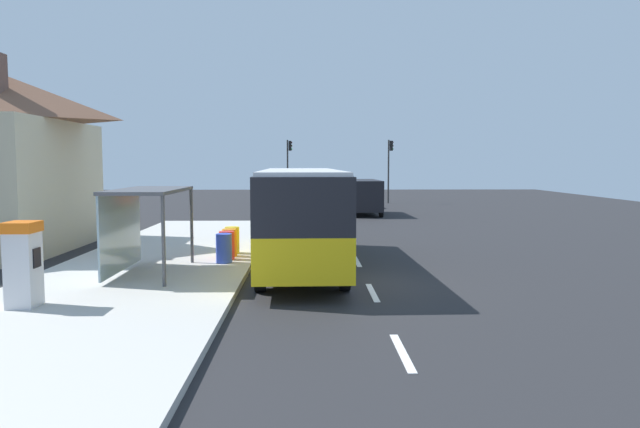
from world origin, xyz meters
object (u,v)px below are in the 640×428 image
(sedan_near, at_px, (348,191))
(bus_shelter, at_px, (139,209))
(white_van, at_px, (363,194))
(recycling_bin_yellow, at_px, (232,240))
(bus, at_px, (300,211))
(sedan_far, at_px, (357,197))
(traffic_light_near_side, at_px, (390,161))
(traffic_light_far_side, at_px, (289,161))
(ticket_machine, at_px, (23,264))
(recycling_bin_orange, at_px, (230,243))
(recycling_bin_red, at_px, (227,245))
(recycling_bin_blue, at_px, (224,248))

(sedan_near, distance_m, bus_shelter, 39.78)
(sedan_near, bearing_deg, white_van, -90.34)
(recycling_bin_yellow, bearing_deg, white_van, 70.35)
(bus, xyz_separation_m, sedan_far, (4.01, 26.06, -1.05))
(traffic_light_near_side, bearing_deg, bus, -103.04)
(traffic_light_far_side, bearing_deg, sedan_far, -47.35)
(sedan_near, distance_m, traffic_light_far_side, 7.77)
(ticket_machine, height_order, recycling_bin_orange, ticket_machine)
(sedan_far, bearing_deg, recycling_bin_yellow, -105.06)
(ticket_machine, relative_size, recycling_bin_orange, 2.04)
(sedan_far, relative_size, traffic_light_near_side, 0.83)
(traffic_light_far_side, bearing_deg, traffic_light_near_side, -5.31)
(bus, height_order, white_van, bus)
(sedan_far, bearing_deg, recycling_bin_red, -104.27)
(white_van, height_order, traffic_light_near_side, traffic_light_near_side)
(sedan_far, distance_m, recycling_bin_orange, 25.68)
(ticket_machine, bearing_deg, recycling_bin_blue, 58.01)
(white_van, height_order, recycling_bin_orange, white_van)
(white_van, bearing_deg, traffic_light_far_side, 113.70)
(recycling_bin_yellow, bearing_deg, traffic_light_near_side, 71.64)
(sedan_far, height_order, traffic_light_near_side, traffic_light_near_side)
(sedan_far, height_order, ticket_machine, ticket_machine)
(traffic_light_near_side, bearing_deg, ticket_machine, -109.78)
(bus, distance_m, recycling_bin_orange, 3.01)
(recycling_bin_orange, xyz_separation_m, recycling_bin_yellow, (0.00, 0.70, 0.00))
(ticket_machine, height_order, recycling_bin_red, ticket_machine)
(ticket_machine, xyz_separation_m, recycling_bin_red, (3.68, 6.60, -0.52))
(bus_shelter, bearing_deg, recycling_bin_yellow, 60.70)
(bus, relative_size, bus_shelter, 2.77)
(bus_shelter, bearing_deg, white_van, 68.50)
(sedan_near, distance_m, recycling_bin_blue, 37.52)
(recycling_bin_yellow, relative_size, bus_shelter, 0.24)
(sedan_near, relative_size, bus_shelter, 1.11)
(sedan_near, height_order, traffic_light_far_side, traffic_light_far_side)
(recycling_bin_blue, bearing_deg, recycling_bin_orange, 90.00)
(ticket_machine, xyz_separation_m, traffic_light_far_side, (4.78, 38.01, 2.39))
(recycling_bin_red, xyz_separation_m, recycling_bin_orange, (0.00, 0.70, 0.00))
(recycling_bin_yellow, bearing_deg, recycling_bin_red, -90.00)
(white_van, relative_size, recycling_bin_blue, 5.53)
(white_van, distance_m, sedan_far, 6.25)
(bus, bearing_deg, recycling_bin_yellow, 142.45)
(recycling_bin_blue, bearing_deg, bus, 4.31)
(recycling_bin_blue, xyz_separation_m, recycling_bin_red, (0.00, 0.70, 0.00))
(sedan_far, height_order, recycling_bin_blue, sedan_far)
(bus, height_order, sedan_far, bus)
(recycling_bin_blue, bearing_deg, sedan_near, 80.03)
(ticket_machine, distance_m, bus_shelter, 4.41)
(sedan_near, xyz_separation_m, sedan_far, (-0.00, -10.71, 0.00))
(recycling_bin_orange, bearing_deg, recycling_bin_yellow, 90.00)
(bus, distance_m, sedan_far, 26.39)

